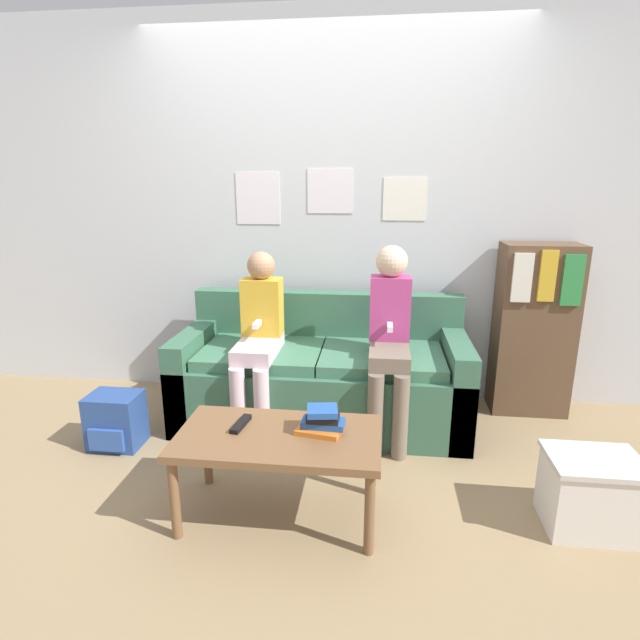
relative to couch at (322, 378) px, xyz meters
The scene contains 11 objects.
ground_plane 0.57m from the couch, 90.00° to the right, with size 10.00×10.00×0.00m, color #937A56.
wall_back 1.12m from the couch, 90.00° to the left, with size 8.00×0.06×2.60m.
couch is the anchor object (origin of this frame).
coffee_table 1.02m from the couch, 94.75° to the right, with size 0.92×0.50×0.42m.
person_left 0.53m from the couch, 153.91° to the right, with size 0.24×0.54×1.11m.
person_right 0.59m from the couch, 22.39° to the right, with size 0.24×0.54×1.16m.
tv_remote 1.01m from the couch, 105.88° to the right, with size 0.06×0.17×0.02m.
book_stack 0.99m from the couch, 83.68° to the right, with size 0.22×0.17×0.12m.
bookshelf 1.43m from the couch, 12.13° to the left, with size 0.49×0.29×1.14m.
storage_box 1.62m from the couch, 35.69° to the right, with size 0.40×0.31×0.35m.
backpack 1.27m from the couch, 157.03° to the right, with size 0.29×0.25×0.32m.
Camera 1 is at (0.34, -2.51, 1.51)m, focal length 28.00 mm.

